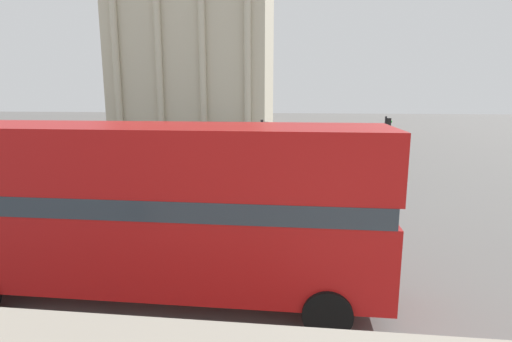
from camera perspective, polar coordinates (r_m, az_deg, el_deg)
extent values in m
cylinder|color=black|center=(11.13, 9.36, -12.94)|extent=(1.05, 0.22, 1.05)
cylinder|color=black|center=(8.89, 10.16, -19.54)|extent=(1.05, 0.22, 1.05)
cylinder|color=black|center=(13.29, -27.78, -10.05)|extent=(1.05, 0.22, 1.05)
cube|color=#B71414|center=(10.15, -13.36, -9.82)|extent=(10.71, 2.52, 1.86)
cube|color=#2D3842|center=(9.81, -13.66, -3.49)|extent=(10.50, 2.54, 0.45)
cube|color=#B71414|center=(9.61, -13.92, 2.03)|extent=(10.71, 2.52, 1.46)
cube|color=beige|center=(63.40, -8.53, 17.01)|extent=(22.18, 15.65, 23.42)
cylinder|color=beige|center=(58.49, -19.41, 15.31)|extent=(0.90, 0.90, 19.90)
cylinder|color=beige|center=(56.23, -13.76, 15.80)|extent=(0.90, 0.90, 19.90)
cylinder|color=beige|center=(54.52, -7.67, 16.17)|extent=(0.90, 0.90, 19.90)
cylinder|color=beige|center=(53.41, -1.24, 16.37)|extent=(0.90, 0.90, 19.90)
cylinder|color=black|center=(18.04, 0.83, 1.20)|extent=(0.12, 0.12, 3.87)
cube|color=black|center=(17.82, 1.42, 5.89)|extent=(0.20, 0.24, 0.70)
sphere|color=green|center=(17.80, 1.78, 6.36)|extent=(0.14, 0.14, 0.14)
cylinder|color=black|center=(24.51, 17.84, 3.11)|extent=(0.12, 0.12, 3.71)
cube|color=black|center=(24.40, 18.45, 6.36)|extent=(0.20, 0.24, 0.70)
sphere|color=green|center=(24.42, 18.73, 6.70)|extent=(0.14, 0.14, 0.14)
cylinder|color=#282B33|center=(29.36, 12.01, 1.80)|extent=(0.14, 0.14, 0.83)
cylinder|color=#282B33|center=(29.38, 12.36, 1.79)|extent=(0.14, 0.14, 0.83)
cylinder|color=yellow|center=(29.26, 12.24, 3.24)|extent=(0.32, 0.32, 0.66)
sphere|color=tan|center=(29.21, 12.28, 4.10)|extent=(0.23, 0.23, 0.23)
cylinder|color=#282B33|center=(22.76, 11.81, -0.89)|extent=(0.14, 0.14, 0.80)
cylinder|color=#282B33|center=(22.78, 12.26, -0.90)|extent=(0.14, 0.14, 0.80)
cylinder|color=slate|center=(22.64, 12.11, 0.87)|extent=(0.32, 0.32, 0.63)
sphere|color=tan|center=(22.57, 12.15, 1.93)|extent=(0.22, 0.22, 0.22)
cylinder|color=#282B33|center=(20.45, 2.19, -1.94)|extent=(0.14, 0.14, 0.85)
cylinder|color=#282B33|center=(20.43, 2.69, -1.95)|extent=(0.14, 0.14, 0.85)
cylinder|color=#284799|center=(20.28, 2.46, 0.15)|extent=(0.32, 0.32, 0.67)
sphere|color=tan|center=(20.20, 2.47, 1.41)|extent=(0.23, 0.23, 0.23)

